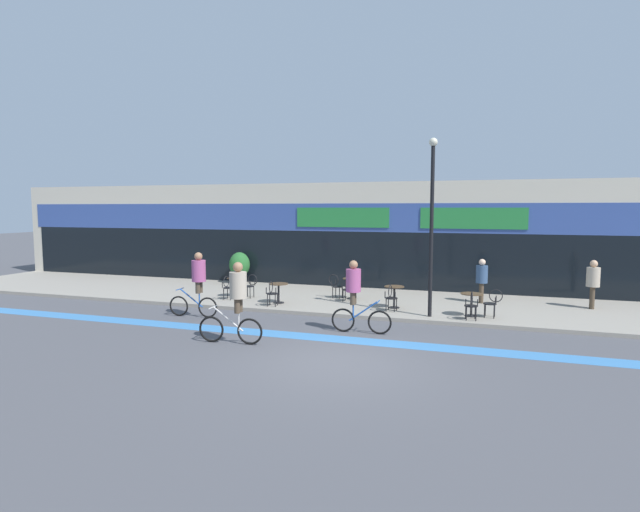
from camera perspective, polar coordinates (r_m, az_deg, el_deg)
The scene contains 24 objects.
ground_plane at distance 11.70m, azimuth 1.93°, elevation -12.06°, with size 120.00×120.00×0.00m, color #4C4C51.
sidewalk_slab at distance 18.56m, azimuth 8.24°, elevation -5.32°, with size 40.00×5.50×0.12m, color gray.
storefront_facade at distance 22.91m, azimuth 10.36°, elevation 2.37°, with size 40.00×4.06×4.62m.
bike_lane_stripe at distance 13.52m, azimuth 4.29°, elevation -9.63°, with size 36.00×0.70×0.01m, color #3D7AB7.
bistro_table_0 at distance 19.44m, azimuth -9.61°, elevation -3.11°, with size 0.66×0.66×0.73m.
bistro_table_1 at distance 17.98m, azimuth -4.76°, elevation -3.78°, with size 0.71×0.71×0.71m.
bistro_table_2 at distance 18.79m, azimuth 3.64°, elevation -3.25°, with size 0.67×0.67×0.78m.
bistro_table_3 at distance 17.25m, azimuth 8.49°, elevation -4.15°, with size 0.67×0.67×0.75m.
bistro_table_4 at distance 16.48m, azimuth 16.93°, elevation -4.83°, with size 0.68×0.68×0.73m.
cafe_chair_0_near at distance 18.90m, azimuth -10.50°, elevation -3.38°, with size 0.41×0.58×0.90m.
cafe_chair_0_side at distance 19.15m, azimuth -7.96°, elevation -3.22°, with size 0.59×0.43×0.90m.
cafe_chair_1_near at distance 17.41m, azimuth -5.53°, elevation -4.08°, with size 0.45×0.60×0.90m.
cafe_chair_2_near at distance 18.19m, azimuth 3.14°, elevation -3.64°, with size 0.40×0.58×0.90m.
cafe_chair_2_side at distance 18.97m, azimuth 1.82°, elevation -3.26°, with size 0.60×0.45×0.90m.
cafe_chair_3_near at distance 16.64m, azimuth 8.10°, elevation -4.55°, with size 0.43×0.59×0.90m.
cafe_chair_4_near at distance 15.86m, azimuth 16.91°, elevation -5.24°, with size 0.44×0.59×0.90m.
cafe_chair_4_side at distance 16.47m, azimuth 19.11°, elevation -4.91°, with size 0.59×0.43×0.90m.
planter_pot at distance 22.96m, azimuth -9.18°, elevation -1.17°, with size 0.93×0.93×1.41m.
lamp_post at distance 15.86m, azimuth 12.65°, elevation 4.55°, with size 0.26×0.26×5.54m.
cyclist_0 at distance 16.56m, azimuth -13.83°, elevation -2.58°, with size 1.69×0.54×2.11m.
cyclist_1 at distance 14.13m, azimuth 4.08°, elevation -4.06°, with size 1.73×0.48×2.06m.
cyclist_2 at distance 13.11m, azimuth -9.56°, elevation -4.60°, with size 1.77×0.54×2.15m.
pedestrian_near_end at distance 19.25m, azimuth 28.74°, elevation -2.41°, with size 0.47×0.47×1.66m.
pedestrian_far_end at distance 18.83m, azimuth 18.00°, elevation -2.28°, with size 0.46×0.46×1.59m.
Camera 1 is at (3.11, -10.71, 3.54)m, focal length 28.00 mm.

